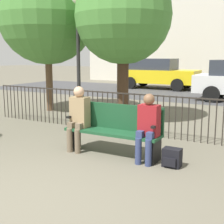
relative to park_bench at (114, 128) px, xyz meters
The scene contains 11 objects.
ground_plane 2.39m from the park_bench, 90.00° to the right, with size 80.00×80.00×0.00m, color #605B4C.
park_bench is the anchor object (origin of this frame).
seated_person_0 0.73m from the park_bench, 169.61° to the right, with size 0.34×0.39×1.23m.
seated_person_1 0.74m from the park_bench, 10.38° to the right, with size 0.34×0.39×1.18m.
backpack 1.22m from the park_bench, ahead, with size 0.29×0.24×0.31m.
fence_railing 1.51m from the park_bench, 90.62° to the left, with size 9.01×0.03×0.95m.
tree_0 3.81m from the park_bench, 114.03° to the left, with size 2.58×2.58×4.14m.
tree_1 5.66m from the park_bench, 143.24° to the left, with size 3.06×3.06×4.56m.
lamp_post 3.69m from the park_bench, 136.18° to the left, with size 0.28×0.28×3.41m.
street_surface 9.68m from the park_bench, 90.00° to the left, with size 24.00×6.00×0.01m.
parked_car_0 11.76m from the park_bench, 106.92° to the left, with size 4.20×1.94×1.62m.
Camera 1 is at (2.65, -2.55, 1.81)m, focal length 50.00 mm.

